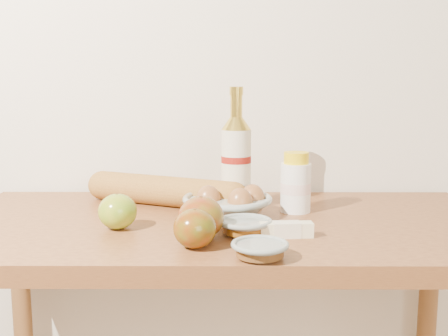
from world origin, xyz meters
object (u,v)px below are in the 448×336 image
(table, at_px, (224,274))
(baguette, at_px, (164,191))
(bourbon_bottle, at_px, (236,160))
(egg_bowl, at_px, (228,203))
(cream_bottle, at_px, (296,184))

(table, bearing_deg, baguette, 136.05)
(bourbon_bottle, relative_size, egg_bowl, 1.09)
(bourbon_bottle, bearing_deg, baguette, 149.36)
(table, bearing_deg, cream_bottle, 25.86)
(cream_bottle, bearing_deg, baguette, 148.83)
(bourbon_bottle, xyz_separation_m, cream_bottle, (0.14, -0.03, -0.05))
(cream_bottle, bearing_deg, egg_bowl, 174.01)
(cream_bottle, height_order, baguette, cream_bottle)
(table, xyz_separation_m, egg_bowl, (0.01, 0.04, 0.15))
(bourbon_bottle, bearing_deg, table, -124.77)
(bourbon_bottle, distance_m, baguette, 0.19)
(table, bearing_deg, egg_bowl, 77.64)
(bourbon_bottle, xyz_separation_m, egg_bowl, (-0.02, -0.07, -0.09))
(baguette, bearing_deg, bourbon_bottle, 13.34)
(bourbon_bottle, relative_size, baguette, 0.67)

